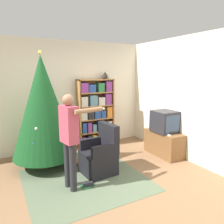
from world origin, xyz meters
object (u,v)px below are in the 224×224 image
(television, at_px, (165,121))
(christmas_tree, at_px, (43,107))
(standing_person, at_px, (70,135))
(table_lamp, at_px, (105,75))
(armchair, at_px, (100,156))
(bookshelf, at_px, (96,114))

(television, relative_size, christmas_tree, 0.22)
(standing_person, bearing_deg, table_lamp, 129.62)
(armchair, bearing_deg, standing_person, -70.75)
(christmas_tree, bearing_deg, bookshelf, 25.71)
(christmas_tree, bearing_deg, standing_person, -80.93)
(bookshelf, bearing_deg, standing_person, -125.02)
(christmas_tree, xyz_separation_m, standing_person, (0.17, -1.09, -0.29))
(table_lamp, bearing_deg, standing_person, -130.17)
(bookshelf, distance_m, christmas_tree, 1.62)
(standing_person, xyz_separation_m, table_lamp, (1.50, 1.78, 0.88))
(standing_person, bearing_deg, television, 89.95)
(christmas_tree, xyz_separation_m, armchair, (0.82, -0.80, -0.88))
(christmas_tree, bearing_deg, table_lamp, 22.36)
(armchair, distance_m, table_lamp, 2.26)
(armchair, relative_size, table_lamp, 4.60)
(armchair, bearing_deg, christmas_tree, -138.77)
(christmas_tree, height_order, standing_person, christmas_tree)
(television, height_order, table_lamp, table_lamp)
(bookshelf, bearing_deg, table_lamp, 1.78)
(television, relative_size, standing_person, 0.33)
(standing_person, height_order, table_lamp, table_lamp)
(christmas_tree, relative_size, table_lamp, 11.27)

